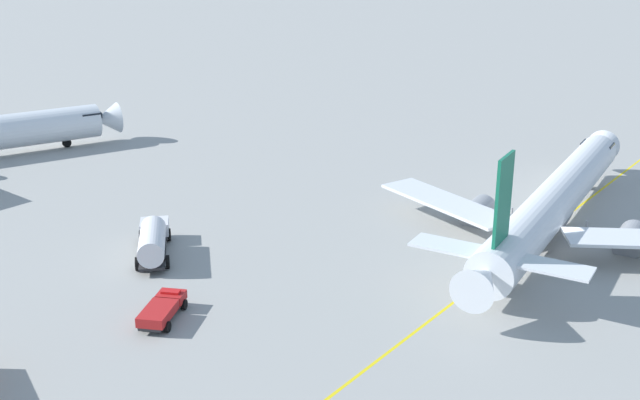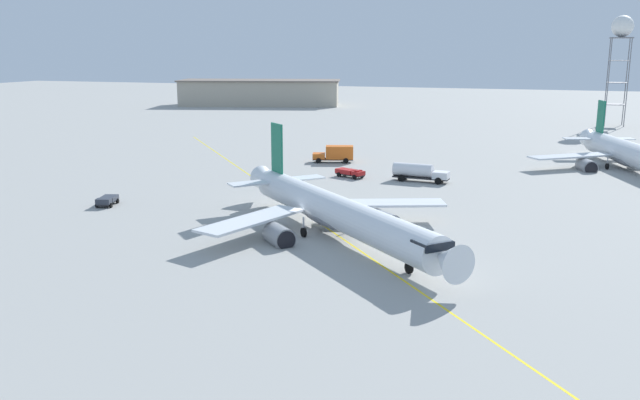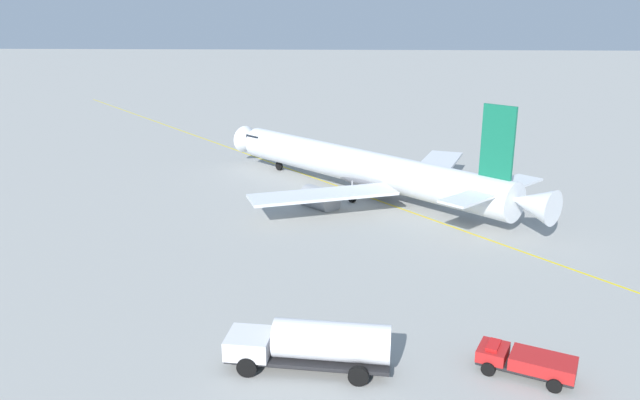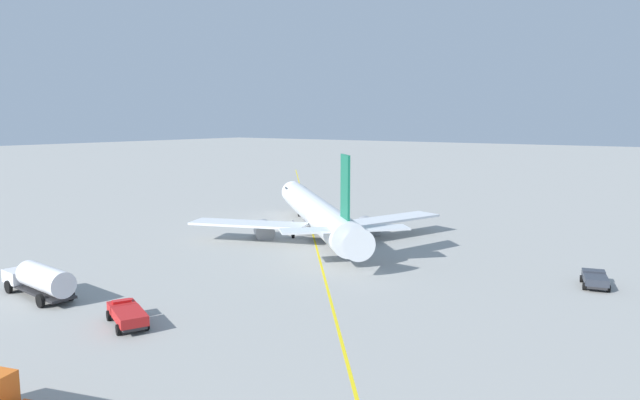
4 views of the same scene
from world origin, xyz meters
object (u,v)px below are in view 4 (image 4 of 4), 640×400
(fuel_tanker_truck, at_px, (41,279))
(baggage_truck_truck, at_px, (595,279))
(ops_pickup_truck, at_px, (127,315))
(airliner_main, at_px, (317,214))

(fuel_tanker_truck, bearing_deg, baggage_truck_truck, -136.04)
(ops_pickup_truck, bearing_deg, baggage_truck_truck, -106.25)
(airliner_main, height_order, fuel_tanker_truck, airliner_main)
(airliner_main, xyz_separation_m, fuel_tanker_truck, (-3.20, -34.77, -1.15))
(fuel_tanker_truck, height_order, baggage_truck_truck, fuel_tanker_truck)
(ops_pickup_truck, xyz_separation_m, fuel_tanker_truck, (-11.35, -0.07, 0.77))
(airliner_main, height_order, ops_pickup_truck, airliner_main)
(airliner_main, bearing_deg, baggage_truck_truck, -144.20)
(airliner_main, distance_m, ops_pickup_truck, 35.69)
(baggage_truck_truck, bearing_deg, ops_pickup_truck, 123.61)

